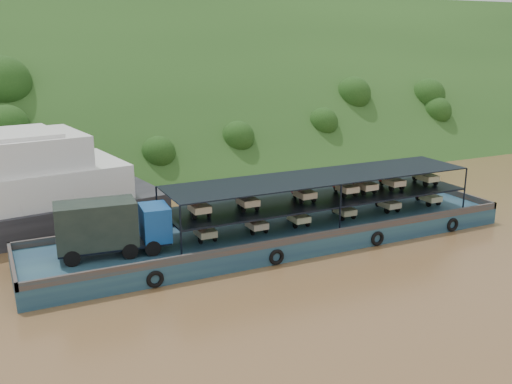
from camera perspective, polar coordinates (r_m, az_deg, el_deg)
name	(u,v)px	position (r m, az deg, el deg)	size (l,w,h in m)	color
ground	(299,242)	(41.19, 4.35, -4.97)	(160.00, 160.00, 0.00)	brown
hillside	(157,154)	(73.43, -9.92, 3.81)	(140.00, 28.00, 28.00)	#1D3A15
cargo_barge	(266,230)	(39.95, 1.01, -3.80)	(35.00, 7.18, 4.66)	#132A44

